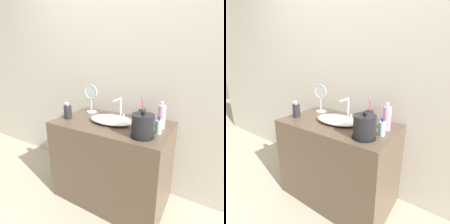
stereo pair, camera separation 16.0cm
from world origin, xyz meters
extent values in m
plane|color=#BCB29E|center=(0.00, 0.00, 0.00)|extent=(12.00, 12.00, 0.00)
cube|color=beige|center=(0.00, 0.64, 1.30)|extent=(6.00, 0.04, 2.60)
cube|color=brown|center=(0.00, 0.31, 0.41)|extent=(1.08, 0.62, 0.81)
ellipsoid|color=white|center=(0.00, 0.30, 0.84)|extent=(0.43, 0.26, 0.06)
cylinder|color=silver|center=(0.00, 0.48, 0.91)|extent=(0.02, 0.02, 0.20)
cylinder|color=silver|center=(0.00, 0.41, 1.01)|extent=(0.02, 0.15, 0.02)
cylinder|color=silver|center=(0.04, 0.48, 0.83)|extent=(0.02, 0.02, 0.04)
cylinder|color=black|center=(0.35, 0.15, 0.82)|extent=(0.18, 0.18, 0.01)
cylinder|color=black|center=(0.35, 0.15, 0.90)|extent=(0.17, 0.17, 0.18)
sphere|color=black|center=(0.35, 0.15, 1.00)|extent=(0.03, 0.03, 0.03)
cylinder|color=#232328|center=(0.21, 0.54, 0.86)|extent=(0.07, 0.07, 0.09)
cylinder|color=#B24CCC|center=(0.20, 0.55, 0.93)|extent=(0.02, 0.02, 0.15)
cylinder|color=#E5333F|center=(0.21, 0.53, 0.94)|extent=(0.03, 0.03, 0.18)
cylinder|color=silver|center=(0.44, 0.27, 0.87)|extent=(0.05, 0.05, 0.11)
cylinder|color=#333399|center=(0.44, 0.27, 0.93)|extent=(0.01, 0.01, 0.02)
cube|color=#333399|center=(0.44, 0.26, 0.95)|extent=(0.01, 0.03, 0.01)
cylinder|color=#28282D|center=(-0.43, 0.19, 0.88)|extent=(0.07, 0.07, 0.13)
cylinder|color=white|center=(-0.43, 0.19, 0.96)|extent=(0.02, 0.02, 0.02)
cube|color=white|center=(-0.43, 0.18, 0.97)|extent=(0.02, 0.04, 0.01)
cylinder|color=#EAA8C6|center=(0.43, 0.40, 0.91)|extent=(0.07, 0.07, 0.20)
cylinder|color=white|center=(0.43, 0.40, 1.02)|extent=(0.02, 0.02, 0.02)
cube|color=white|center=(0.43, 0.38, 1.04)|extent=(0.02, 0.04, 0.01)
cylinder|color=silver|center=(-0.36, 0.48, 0.82)|extent=(0.11, 0.11, 0.01)
cylinder|color=silver|center=(-0.36, 0.48, 0.89)|extent=(0.01, 0.01, 0.14)
torus|color=silver|center=(-0.36, 0.48, 1.04)|extent=(0.16, 0.01, 0.16)
cylinder|color=silver|center=(-0.36, 0.48, 1.04)|extent=(0.14, 0.00, 0.14)
camera|label=1|loc=(0.76, -1.02, 1.37)|focal=28.00mm
camera|label=2|loc=(0.90, -0.93, 1.37)|focal=28.00mm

